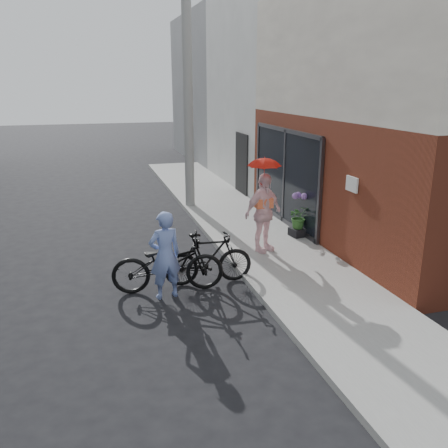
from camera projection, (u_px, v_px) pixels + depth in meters
name	position (u px, v px, depth m)	size (l,w,h in m)	color
ground	(202.00, 290.00, 8.95)	(80.00, 80.00, 0.00)	black
sidewalk	(267.00, 244.00, 11.34)	(2.20, 24.00, 0.12)	gray
curb	(221.00, 249.00, 11.03)	(0.12, 24.00, 0.12)	#9E9E99
plaster_building	(327.00, 90.00, 18.17)	(8.00, 6.00, 7.00)	silver
east_building_far	(262.00, 88.00, 24.60)	(8.00, 8.00, 7.00)	slate
utility_pole	(188.00, 92.00, 13.76)	(0.28, 0.28, 7.00)	#9E9E99
officer	(165.00, 255.00, 8.45)	(0.59, 0.39, 1.62)	#768DD2
bike_left	(168.00, 264.00, 8.78)	(0.72, 2.07, 1.09)	black
bike_right	(208.00, 258.00, 9.13)	(0.49, 1.72, 1.04)	black
kimono_woman	(263.00, 213.00, 10.47)	(1.03, 0.43, 1.77)	#FFD5DA
parasol	(265.00, 159.00, 10.13)	(0.70, 0.70, 0.61)	red
planter	(298.00, 232.00, 11.73)	(0.38, 0.38, 0.20)	black
potted_plant	(299.00, 217.00, 11.62)	(0.52, 0.45, 0.58)	#306227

